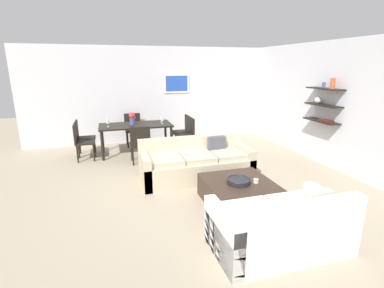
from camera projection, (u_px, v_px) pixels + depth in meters
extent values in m
plane|color=tan|center=(203.00, 184.00, 5.41)|extent=(18.00, 18.00, 0.00)
cube|color=silver|center=(174.00, 94.00, 8.39)|extent=(8.40, 0.06, 2.70)
cube|color=white|center=(177.00, 83.00, 8.28)|extent=(0.76, 0.02, 0.55)
cube|color=#264CB2|center=(177.00, 83.00, 8.27)|extent=(0.64, 0.01, 0.44)
cube|color=silver|center=(321.00, 103.00, 6.44)|extent=(0.06, 8.20, 2.70)
cube|color=black|center=(325.00, 89.00, 6.07)|extent=(0.28, 0.90, 0.02)
cube|color=black|center=(323.00, 105.00, 6.16)|extent=(0.28, 0.90, 0.02)
cube|color=black|center=(321.00, 121.00, 6.26)|extent=(0.28, 0.90, 0.02)
cylinder|color=#D85933|center=(333.00, 83.00, 5.85)|extent=(0.10, 0.10, 0.22)
sphere|color=silver|center=(318.00, 100.00, 6.31)|extent=(0.14, 0.14, 0.14)
cylinder|color=#4C518C|center=(324.00, 85.00, 6.10)|extent=(0.07, 0.07, 0.12)
cube|color=#4C1E19|center=(326.00, 121.00, 6.11)|extent=(0.20, 0.28, 0.03)
cube|color=beige|center=(196.00, 169.00, 5.63)|extent=(2.16, 0.90, 0.42)
cube|color=beige|center=(191.00, 145.00, 5.86)|extent=(2.16, 0.16, 0.36)
cube|color=beige|center=(145.00, 169.00, 5.32)|extent=(0.14, 0.90, 0.60)
cube|color=beige|center=(243.00, 160.00, 5.88)|extent=(0.14, 0.90, 0.60)
cube|color=beige|center=(165.00, 160.00, 5.35)|extent=(0.61, 0.70, 0.10)
cube|color=beige|center=(197.00, 157.00, 5.52)|extent=(0.61, 0.70, 0.10)
cube|color=beige|center=(227.00, 154.00, 5.69)|extent=(0.61, 0.70, 0.10)
cube|color=#4C4C56|center=(217.00, 145.00, 5.83)|extent=(0.37, 0.16, 0.36)
cube|color=white|center=(278.00, 231.00, 3.50)|extent=(1.61, 0.90, 0.42)
cube|color=white|center=(300.00, 218.00, 3.05)|extent=(1.61, 0.16, 0.36)
cube|color=white|center=(328.00, 216.00, 3.68)|extent=(0.14, 0.90, 0.60)
cube|color=white|center=(222.00, 235.00, 3.27)|extent=(0.14, 0.90, 0.60)
cube|color=white|center=(301.00, 207.00, 3.56)|extent=(0.65, 0.70, 0.10)
cube|color=white|center=(253.00, 215.00, 3.37)|extent=(0.65, 0.70, 0.10)
cube|color=beige|center=(318.00, 206.00, 3.32)|extent=(0.37, 0.14, 0.36)
cube|color=#38281E|center=(238.00, 192.00, 4.62)|extent=(1.06, 1.09, 0.38)
cylinder|color=black|center=(239.00, 181.00, 4.49)|extent=(0.38, 0.38, 0.07)
torus|color=black|center=(239.00, 179.00, 4.49)|extent=(0.38, 0.38, 0.02)
cylinder|color=silver|center=(256.00, 181.00, 4.50)|extent=(0.08, 0.08, 0.07)
cube|color=black|center=(136.00, 125.00, 7.13)|extent=(1.78, 0.86, 0.04)
cylinder|color=black|center=(102.00, 146.00, 6.66)|extent=(0.06, 0.06, 0.71)
cylinder|color=black|center=(171.00, 141.00, 7.12)|extent=(0.06, 0.06, 0.71)
cylinder|color=black|center=(102.00, 139.00, 7.35)|extent=(0.06, 0.06, 0.71)
cylinder|color=black|center=(166.00, 134.00, 7.80)|extent=(0.06, 0.06, 0.71)
cube|color=black|center=(133.00, 131.00, 7.90)|extent=(0.44, 0.44, 0.04)
cube|color=black|center=(132.00, 121.00, 8.03)|extent=(0.44, 0.04, 0.43)
cylinder|color=black|center=(128.00, 140.00, 7.75)|extent=(0.04, 0.04, 0.41)
cylinder|color=black|center=(141.00, 139.00, 7.85)|extent=(0.04, 0.04, 0.41)
cylinder|color=black|center=(127.00, 137.00, 8.08)|extent=(0.04, 0.04, 0.41)
cylinder|color=black|center=(140.00, 136.00, 8.18)|extent=(0.04, 0.04, 0.41)
cube|color=black|center=(85.00, 142.00, 6.70)|extent=(0.44, 0.44, 0.04)
cube|color=black|center=(75.00, 133.00, 6.58)|extent=(0.04, 0.44, 0.43)
cylinder|color=black|center=(94.00, 153.00, 6.64)|extent=(0.04, 0.04, 0.41)
cylinder|color=black|center=(94.00, 149.00, 6.98)|extent=(0.04, 0.04, 0.41)
cylinder|color=black|center=(78.00, 154.00, 6.54)|extent=(0.04, 0.04, 0.41)
cylinder|color=black|center=(79.00, 150.00, 6.88)|extent=(0.04, 0.04, 0.41)
cube|color=black|center=(180.00, 132.00, 7.72)|extent=(0.44, 0.44, 0.04)
cube|color=black|center=(188.00, 123.00, 7.72)|extent=(0.04, 0.44, 0.43)
cylinder|color=black|center=(173.00, 139.00, 7.90)|extent=(0.04, 0.04, 0.41)
cylinder|color=black|center=(176.00, 142.00, 7.57)|extent=(0.04, 0.04, 0.41)
cylinder|color=black|center=(185.00, 138.00, 8.00)|extent=(0.04, 0.04, 0.41)
cylinder|color=black|center=(189.00, 141.00, 7.67)|extent=(0.04, 0.04, 0.41)
cube|color=black|center=(86.00, 138.00, 7.06)|extent=(0.44, 0.44, 0.04)
cube|color=black|center=(77.00, 130.00, 6.94)|extent=(0.04, 0.44, 0.43)
cylinder|color=black|center=(94.00, 148.00, 7.00)|extent=(0.04, 0.04, 0.41)
cylinder|color=black|center=(95.00, 145.00, 7.33)|extent=(0.04, 0.04, 0.41)
cylinder|color=black|center=(79.00, 150.00, 6.90)|extent=(0.04, 0.04, 0.41)
cylinder|color=black|center=(80.00, 146.00, 7.23)|extent=(0.04, 0.04, 0.41)
cube|color=black|center=(184.00, 135.00, 7.37)|extent=(0.44, 0.44, 0.04)
cube|color=black|center=(192.00, 126.00, 7.36)|extent=(0.04, 0.44, 0.43)
cylinder|color=black|center=(176.00, 142.00, 7.54)|extent=(0.04, 0.04, 0.41)
cylinder|color=black|center=(179.00, 146.00, 7.21)|extent=(0.04, 0.04, 0.41)
cylinder|color=black|center=(189.00, 141.00, 7.64)|extent=(0.04, 0.04, 0.41)
cylinder|color=black|center=(193.00, 145.00, 7.31)|extent=(0.04, 0.04, 0.41)
cube|color=black|center=(140.00, 144.00, 6.52)|extent=(0.44, 0.44, 0.04)
cube|color=black|center=(140.00, 136.00, 6.27)|extent=(0.44, 0.04, 0.43)
cylinder|color=black|center=(147.00, 151.00, 6.80)|extent=(0.04, 0.04, 0.41)
cylinder|color=black|center=(132.00, 152.00, 6.70)|extent=(0.04, 0.04, 0.41)
cylinder|color=black|center=(149.00, 155.00, 6.46)|extent=(0.04, 0.04, 0.41)
cylinder|color=black|center=(133.00, 157.00, 6.36)|extent=(0.04, 0.04, 0.41)
cylinder|color=silver|center=(134.00, 122.00, 7.47)|extent=(0.06, 0.06, 0.01)
cylinder|color=silver|center=(134.00, 120.00, 7.46)|extent=(0.01, 0.01, 0.09)
cylinder|color=silver|center=(134.00, 117.00, 7.43)|extent=(0.07, 0.07, 0.08)
cylinder|color=silver|center=(108.00, 127.00, 6.84)|extent=(0.06, 0.06, 0.01)
cylinder|color=silver|center=(108.00, 125.00, 6.83)|extent=(0.01, 0.01, 0.08)
cylinder|color=silver|center=(108.00, 121.00, 6.81)|extent=(0.07, 0.07, 0.09)
cylinder|color=silver|center=(163.00, 124.00, 7.21)|extent=(0.06, 0.06, 0.01)
cylinder|color=silver|center=(163.00, 122.00, 7.20)|extent=(0.01, 0.01, 0.07)
cylinder|color=silver|center=(162.00, 119.00, 7.18)|extent=(0.07, 0.07, 0.09)
cylinder|color=silver|center=(161.00, 122.00, 7.41)|extent=(0.06, 0.06, 0.01)
cylinder|color=silver|center=(161.00, 121.00, 7.40)|extent=(0.01, 0.01, 0.06)
cylinder|color=silver|center=(161.00, 118.00, 7.38)|extent=(0.07, 0.07, 0.07)
cylinder|color=#4C518C|center=(132.00, 121.00, 7.06)|extent=(0.13, 0.13, 0.17)
sphere|color=red|center=(132.00, 115.00, 7.03)|extent=(0.16, 0.16, 0.16)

